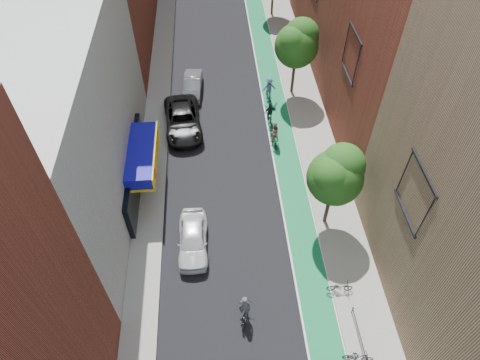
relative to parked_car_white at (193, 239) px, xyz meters
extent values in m
cube|color=#126636|center=(7.00, 17.22, -0.76)|extent=(2.00, 68.00, 0.01)
cube|color=gray|center=(-3.00, 17.22, -0.69)|extent=(2.00, 68.00, 0.15)
cube|color=gray|center=(9.50, 17.22, -0.69)|extent=(3.00, 68.00, 0.15)
cube|color=silver|center=(-8.00, 5.22, 5.24)|extent=(8.00, 20.00, 12.00)
cylinder|color=#332619|center=(8.60, 1.22, 0.89)|extent=(0.24, 0.24, 3.30)
sphere|color=#1F5316|center=(8.60, 1.22, 3.62)|extent=(3.36, 3.36, 3.36)
sphere|color=#1F5316|center=(9.00, 1.52, 4.34)|extent=(2.64, 2.64, 2.64)
sphere|color=#1F5316|center=(8.30, 0.92, 4.10)|extent=(2.40, 2.40, 2.40)
cylinder|color=#332619|center=(8.60, 15.22, 0.97)|extent=(0.24, 0.24, 3.47)
sphere|color=#1F5316|center=(8.60, 15.22, 3.84)|extent=(3.53, 3.53, 3.53)
sphere|color=#1F5316|center=(9.00, 15.52, 4.59)|extent=(2.77, 2.77, 2.77)
sphere|color=#1F5316|center=(8.30, 14.92, 4.34)|extent=(2.52, 2.52, 2.52)
cylinder|color=#332619|center=(8.60, 29.22, 0.83)|extent=(0.24, 0.24, 3.19)
imported|color=silver|center=(0.00, 0.00, 0.00)|extent=(1.84, 4.50, 1.53)
imported|color=black|center=(-0.76, 11.29, 0.07)|extent=(3.30, 6.21, 1.66)
imported|color=gray|center=(0.00, 16.00, -0.06)|extent=(1.77, 4.34, 1.40)
imported|color=black|center=(2.80, -4.94, -0.26)|extent=(1.04, 2.00, 1.00)
imported|color=#51525A|center=(2.80, -4.84, 0.49)|extent=(0.73, 0.56, 1.81)
imported|color=black|center=(6.20, 8.87, -0.21)|extent=(0.87, 1.92, 1.11)
imported|color=#A17C5E|center=(6.20, 8.97, 0.44)|extent=(0.94, 0.79, 1.71)
imported|color=black|center=(6.20, 11.31, -0.36)|extent=(0.81, 1.61, 0.81)
imported|color=black|center=(6.20, 11.41, 0.37)|extent=(0.98, 0.55, 1.57)
imported|color=black|center=(6.46, 14.30, -0.27)|extent=(0.73, 1.70, 0.99)
imported|color=#44657C|center=(6.46, 14.40, 0.53)|extent=(1.32, 0.90, 1.89)
imported|color=black|center=(8.40, -7.77, -0.13)|extent=(1.65, 0.70, 0.96)
imported|color=black|center=(8.40, -3.78, -0.22)|extent=(1.54, 0.61, 0.79)
camera|label=1|loc=(1.79, -15.03, 22.20)|focal=32.00mm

